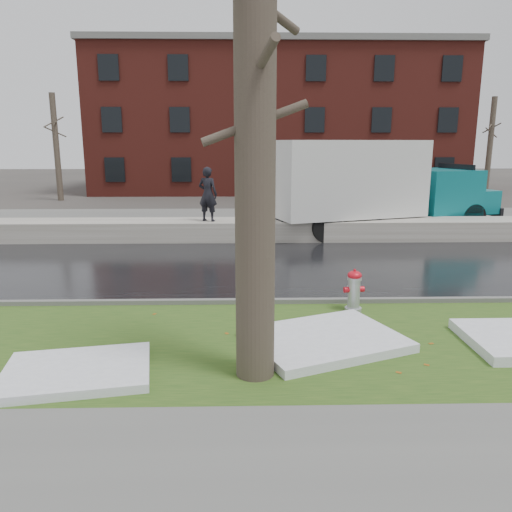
{
  "coord_description": "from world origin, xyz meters",
  "views": [
    {
      "loc": [
        -0.41,
        -9.7,
        3.58
      ],
      "look_at": [
        -0.15,
        1.58,
        1.0
      ],
      "focal_mm": 35.0,
      "sensor_mm": 36.0,
      "label": 1
    }
  ],
  "objects_px": {
    "tree": "(255,129)",
    "box_truck": "(372,185)",
    "fire_hydrant": "(354,289)",
    "worker": "(208,194)"
  },
  "relations": [
    {
      "from": "fire_hydrant",
      "to": "box_truck",
      "type": "relative_size",
      "value": 0.08
    },
    {
      "from": "tree",
      "to": "box_truck",
      "type": "height_order",
      "value": "tree"
    },
    {
      "from": "box_truck",
      "to": "worker",
      "type": "relative_size",
      "value": 5.58
    },
    {
      "from": "fire_hydrant",
      "to": "box_truck",
      "type": "height_order",
      "value": "box_truck"
    },
    {
      "from": "fire_hydrant",
      "to": "worker",
      "type": "bearing_deg",
      "value": 107.34
    },
    {
      "from": "tree",
      "to": "box_truck",
      "type": "xyz_separation_m",
      "value": [
        4.88,
        12.44,
        -1.83
      ]
    },
    {
      "from": "tree",
      "to": "worker",
      "type": "distance_m",
      "value": 11.28
    },
    {
      "from": "worker",
      "to": "box_truck",
      "type": "bearing_deg",
      "value": -145.45
    },
    {
      "from": "fire_hydrant",
      "to": "tree",
      "type": "height_order",
      "value": "tree"
    },
    {
      "from": "tree",
      "to": "fire_hydrant",
      "type": "bearing_deg",
      "value": 53.76
    }
  ]
}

